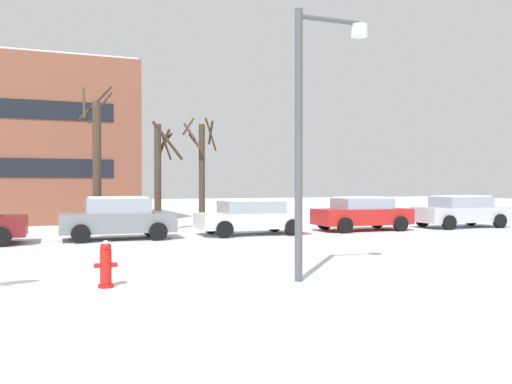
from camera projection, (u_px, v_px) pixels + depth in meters
The scene contains 10 objects.
road_surface at pixel (7, 263), 13.61m from camera, with size 80.00×8.14×0.00m.
fire_hydrant at pixel (106, 264), 10.40m from camera, with size 0.44×0.30×0.91m.
street_lamp at pixel (312, 116), 11.13m from camera, with size 1.68×0.36×5.55m.
parked_car_gray at pixel (118, 218), 19.41m from camera, with size 4.02×2.01×1.54m.
parked_car_white at pixel (251, 217), 21.24m from camera, with size 4.24×2.17×1.39m.
parked_car_red at pixel (362, 213), 23.16m from camera, with size 4.11×2.05×1.45m.
parked_car_silver at pixel (461, 211), 24.79m from camera, with size 4.34×2.09×1.47m.
tree_far_right at pixel (97, 163), 21.85m from camera, with size 1.37×1.23×6.11m.
tree_far_left at pixel (201, 169), 24.18m from camera, with size 1.64×1.63×5.03m.
tree_far_mid at pixel (159, 172), 22.55m from camera, with size 1.43×1.68×4.52m.
Camera 1 is at (1.01, -11.86, 1.99)m, focal length 38.01 mm.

